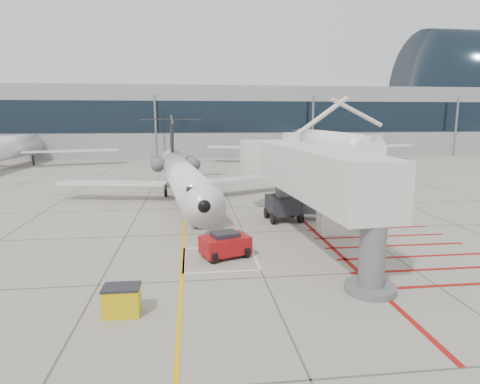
{
  "coord_description": "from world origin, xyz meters",
  "views": [
    {
      "loc": [
        -3.44,
        -22.59,
        7.85
      ],
      "look_at": [
        0.0,
        6.0,
        2.5
      ],
      "focal_mm": 30.0,
      "sensor_mm": 36.0,
      "label": 1
    }
  ],
  "objects": [
    {
      "name": "terminal_building",
      "position": [
        10.0,
        70.0,
        7.0
      ],
      "size": [
        180.0,
        28.0,
        14.0
      ],
      "primitive_type": "cube",
      "color": "gray",
      "rests_on": "ground_plane"
    },
    {
      "name": "bg_aircraft_b",
      "position": [
        -32.58,
        46.0,
        5.56
      ],
      "size": [
        33.36,
        37.06,
        11.12
      ],
      "primitive_type": null,
      "color": "silver",
      "rests_on": "ground_plane"
    },
    {
      "name": "baggage_cart",
      "position": [
        5.8,
        7.23,
        0.57
      ],
      "size": [
        2.08,
        1.65,
        1.14
      ],
      "primitive_type": null,
      "rotation": [
        0.0,
        0.0,
        -0.32
      ],
      "color": "#505055",
      "rests_on": "ground_plane"
    },
    {
      "name": "terminal_glass_band",
      "position": [
        10.0,
        55.95,
        8.0
      ],
      "size": [
        180.0,
        0.1,
        6.0
      ],
      "primitive_type": "cube",
      "color": "black",
      "rests_on": "ground_plane"
    },
    {
      "name": "ground_plane",
      "position": [
        0.0,
        0.0,
        0.0
      ],
      "size": [
        260.0,
        260.0,
        0.0
      ],
      "primitive_type": "plane",
      "color": "gray",
      "rests_on": "ground"
    },
    {
      "name": "pushback_tug",
      "position": [
        -1.66,
        -0.74,
        0.77
      ],
      "size": [
        3.06,
        2.47,
        1.55
      ],
      "primitive_type": null,
      "rotation": [
        0.0,
        0.0,
        0.35
      ],
      "color": "maroon",
      "rests_on": "ground_plane"
    },
    {
      "name": "bg_aircraft_c",
      "position": [
        18.44,
        46.0,
        6.39
      ],
      "size": [
        38.32,
        42.58,
        12.77
      ],
      "primitive_type": null,
      "color": "silver",
      "rests_on": "ground_plane"
    },
    {
      "name": "cone_side",
      "position": [
        -1.49,
        8.01,
        0.28
      ],
      "size": [
        0.41,
        0.41,
        0.57
      ],
      "primitive_type": "cone",
      "color": "#E54E0C",
      "rests_on": "ground_plane"
    },
    {
      "name": "jet_bridge",
      "position": [
        4.0,
        0.68,
        4.03
      ],
      "size": [
        11.1,
        20.83,
        8.05
      ],
      "primitive_type": null,
      "rotation": [
        0.0,
        0.0,
        0.08
      ],
      "color": "silver",
      "rests_on": "ground_plane"
    },
    {
      "name": "regional_jet",
      "position": [
        -4.06,
        12.67,
        3.97
      ],
      "size": [
        27.55,
        33.02,
        7.95
      ],
      "primitive_type": null,
      "rotation": [
        0.0,
        0.0,
        0.12
      ],
      "color": "white",
      "rests_on": "ground_plane"
    },
    {
      "name": "spill_bin",
      "position": [
        -6.36,
        -7.07,
        0.62
      ],
      "size": [
        1.43,
        0.96,
        1.23
      ],
      "primitive_type": null,
      "rotation": [
        0.0,
        0.0,
        -0.01
      ],
      "color": "gold",
      "rests_on": "ground_plane"
    },
    {
      "name": "ground_power_unit",
      "position": [
        6.12,
        3.18,
        0.81
      ],
      "size": [
        2.08,
        1.26,
        1.62
      ],
      "primitive_type": null,
      "rotation": [
        0.0,
        0.0,
        0.03
      ],
      "color": "silver",
      "rests_on": "ground_plane"
    },
    {
      "name": "cone_nose",
      "position": [
        -2.51,
        5.82,
        0.29
      ],
      "size": [
        0.41,
        0.41,
        0.57
      ],
      "primitive_type": "cone",
      "color": "#F4570C",
      "rests_on": "ground_plane"
    }
  ]
}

